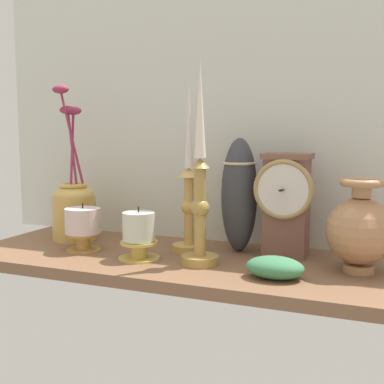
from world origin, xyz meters
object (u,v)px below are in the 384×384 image
at_px(candlestick_tall_left, 200,194).
at_px(pillar_candle_near_clock, 83,226).
at_px(brass_vase_bulbous, 360,229).
at_px(brass_vase_jar, 74,206).
at_px(mantel_clock, 286,203).
at_px(tall_ceramic_vase, 239,195).
at_px(pillar_candle_front, 139,235).
at_px(candlestick_tall_center, 189,197).

bearing_deg(candlestick_tall_left, pillar_candle_near_clock, 177.98).
height_order(brass_vase_bulbous, brass_vase_jar, brass_vase_jar).
bearing_deg(mantel_clock, pillar_candle_near_clock, -164.93).
bearing_deg(brass_vase_bulbous, candlestick_tall_left, -168.92).
distance_m(brass_vase_jar, tall_ceramic_vase, 0.42).
bearing_deg(pillar_candle_near_clock, tall_ceramic_vase, 21.24).
xyz_separation_m(mantel_clock, tall_ceramic_vase, (-0.11, 0.01, 0.01)).
xyz_separation_m(brass_vase_bulbous, brass_vase_jar, (-0.67, 0.04, 0.00)).
relative_size(brass_vase_bulbous, brass_vase_jar, 0.47).
distance_m(candlestick_tall_left, brass_vase_bulbous, 0.31).
bearing_deg(brass_vase_jar, tall_ceramic_vase, 5.06).
height_order(candlestick_tall_left, pillar_candle_front, candlestick_tall_left).
relative_size(pillar_candle_front, pillar_candle_near_clock, 1.02).
relative_size(candlestick_tall_left, pillar_candle_near_clock, 3.72).
relative_size(mantel_clock, brass_vase_bulbous, 1.24).
relative_size(candlestick_tall_center, pillar_candle_near_clock, 3.46).
distance_m(candlestick_tall_left, pillar_candle_near_clock, 0.30).
height_order(mantel_clock, pillar_candle_front, mantel_clock).
bearing_deg(brass_vase_bulbous, pillar_candle_front, -171.22).
height_order(candlestick_tall_left, brass_vase_bulbous, candlestick_tall_left).
xyz_separation_m(pillar_candle_front, pillar_candle_near_clock, (-0.15, 0.02, 0.00)).
bearing_deg(brass_vase_bulbous, tall_ceramic_vase, 163.42).
bearing_deg(pillar_candle_near_clock, candlestick_tall_center, 18.45).
xyz_separation_m(mantel_clock, pillar_candle_near_clock, (-0.43, -0.12, -0.06)).
height_order(candlestick_tall_center, pillar_candle_near_clock, candlestick_tall_center).
relative_size(mantel_clock, pillar_candle_front, 1.99).
bearing_deg(brass_vase_bulbous, brass_vase_jar, 176.53).
height_order(candlestick_tall_center, pillar_candle_front, candlestick_tall_center).
relative_size(mantel_clock, tall_ceramic_vase, 0.87).
height_order(brass_vase_bulbous, pillar_candle_front, brass_vase_bulbous).
distance_m(candlestick_tall_center, tall_ceramic_vase, 0.11).
height_order(candlestick_tall_left, pillar_candle_near_clock, candlestick_tall_left).
bearing_deg(brass_vase_jar, pillar_candle_near_clock, -45.52).
distance_m(candlestick_tall_left, candlestick_tall_center, 0.11).
bearing_deg(pillar_candle_front, brass_vase_jar, 155.65).
bearing_deg(brass_vase_jar, candlestick_tall_center, -2.67).
xyz_separation_m(candlestick_tall_left, brass_vase_bulbous, (0.30, 0.06, -0.06)).
height_order(candlestick_tall_center, tall_ceramic_vase, candlestick_tall_center).
bearing_deg(tall_ceramic_vase, pillar_candle_near_clock, -158.76).
xyz_separation_m(candlestick_tall_left, brass_vase_jar, (-0.37, 0.10, -0.06)).
xyz_separation_m(mantel_clock, candlestick_tall_center, (-0.21, -0.04, 0.01)).
bearing_deg(pillar_candle_near_clock, brass_vase_bulbous, 4.77).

